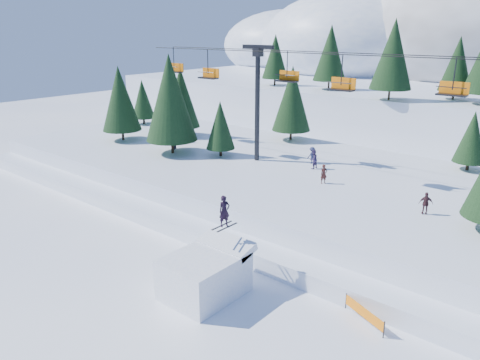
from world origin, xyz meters
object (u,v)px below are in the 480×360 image
Objects in this scene: banner_near at (364,313)px; banner_far at (410,319)px; chairlift at (356,95)px; jump_kicker at (206,273)px.

banner_near is 0.94× the size of banner_far.
chairlift is at bearing 120.45° from banner_near.
banner_far is (1.96, 0.98, 0.00)m from banner_near.
banner_near is (7.95, 3.14, -0.75)m from jump_kicker.
chairlift reaches higher than jump_kicker.
jump_kicker reaches higher than banner_far.
banner_near is (7.99, -13.60, -8.78)m from chairlift.
banner_far is (9.96, -12.62, -8.78)m from chairlift.
chairlift is 18.05m from banner_near.
banner_far is at bearing -51.72° from chairlift.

